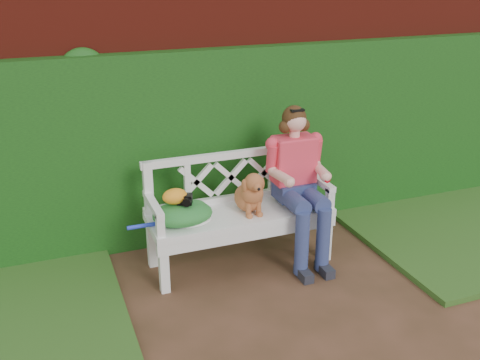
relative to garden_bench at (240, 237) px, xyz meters
name	(u,v)px	position (x,y,z in m)	size (l,w,h in m)	color
ground	(305,333)	(0.07, -1.07, -0.24)	(60.00, 60.00, 0.00)	#3D2B19
brick_wall	(215,112)	(0.07, 0.83, 0.86)	(10.00, 0.30, 2.20)	maroon
ivy_hedge	(223,145)	(0.07, 0.61, 0.61)	(10.00, 0.18, 1.70)	#1E6017
garden_bench	(240,237)	(0.00, 0.00, 0.00)	(1.58, 0.60, 0.48)	white
seated_woman	(295,188)	(0.48, -0.02, 0.38)	(0.52, 0.70, 1.23)	red
dog	(250,191)	(0.07, -0.04, 0.42)	(0.24, 0.33, 0.37)	brown
tennis_racket	(184,219)	(-0.48, -0.03, 0.26)	(0.70, 0.29, 0.03)	silver
green_bag	(183,213)	(-0.49, -0.05, 0.32)	(0.47, 0.36, 0.16)	#197612
camera_item	(185,199)	(-0.47, -0.05, 0.44)	(0.11, 0.08, 0.07)	black
baseball_glove	(175,196)	(-0.54, -0.03, 0.46)	(0.19, 0.14, 0.12)	orange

